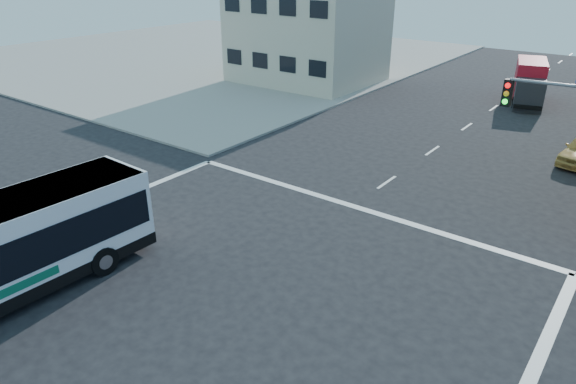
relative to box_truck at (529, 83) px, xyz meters
The scene contains 4 objects.
ground 34.41m from the box_truck, 92.53° to the right, with size 120.00×120.00×0.00m, color black.
sidewalk_nw 36.55m from the box_truck, behind, with size 50.00×50.00×0.15m, color gray.
building_west 19.20m from the box_truck, 166.75° to the right, with size 12.06×10.06×8.00m.
box_truck is the anchor object (origin of this frame).
Camera 1 is at (10.60, -9.64, 10.70)m, focal length 32.00 mm.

